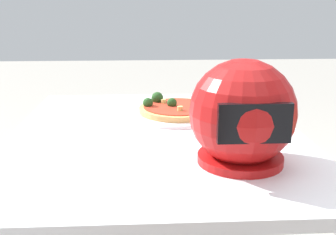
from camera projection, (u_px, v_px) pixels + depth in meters
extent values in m
cube|color=white|center=(157.00, 138.00, 1.22)|extent=(0.87, 1.03, 0.03)
cylinder|color=white|center=(240.00, 187.00, 1.79)|extent=(0.05, 0.05, 0.75)
cylinder|color=white|center=(67.00, 191.00, 1.75)|extent=(0.05, 0.05, 0.75)
cylinder|color=white|center=(178.00, 114.00, 1.40)|extent=(0.33, 0.33, 0.01)
cylinder|color=tan|center=(178.00, 109.00, 1.40)|extent=(0.27, 0.27, 0.02)
cylinder|color=red|center=(178.00, 106.00, 1.40)|extent=(0.24, 0.24, 0.00)
sphere|color=#234C1E|center=(157.00, 98.00, 1.46)|extent=(0.04, 0.04, 0.04)
sphere|color=#234C1E|center=(196.00, 101.00, 1.43)|extent=(0.03, 0.03, 0.03)
sphere|color=#234C1E|center=(148.00, 103.00, 1.40)|extent=(0.03, 0.03, 0.03)
sphere|color=#234C1E|center=(172.00, 103.00, 1.40)|extent=(0.03, 0.03, 0.03)
sphere|color=#234C1E|center=(201.00, 100.00, 1.43)|extent=(0.04, 0.04, 0.04)
cylinder|color=#E0D172|center=(180.00, 108.00, 1.34)|extent=(0.03, 0.03, 0.01)
cylinder|color=#E0D172|center=(174.00, 103.00, 1.40)|extent=(0.02, 0.02, 0.01)
cylinder|color=#E0D172|center=(163.00, 101.00, 1.44)|extent=(0.02, 0.02, 0.01)
sphere|color=#B21414|center=(242.00, 112.00, 0.97)|extent=(0.25, 0.25, 0.25)
cylinder|color=#B21414|center=(240.00, 158.00, 1.00)|extent=(0.21, 0.21, 0.02)
cube|color=black|center=(255.00, 123.00, 0.86)|extent=(0.16, 0.02, 0.09)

